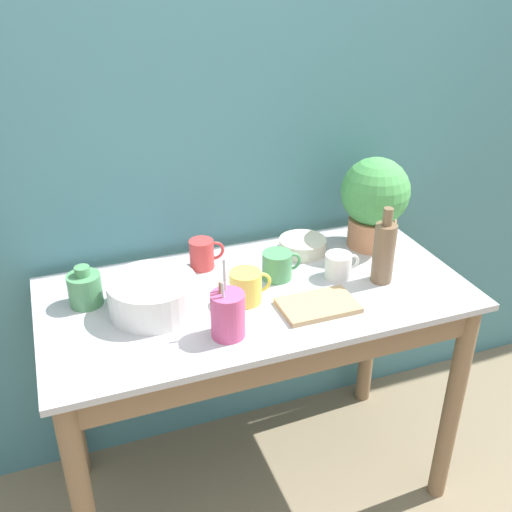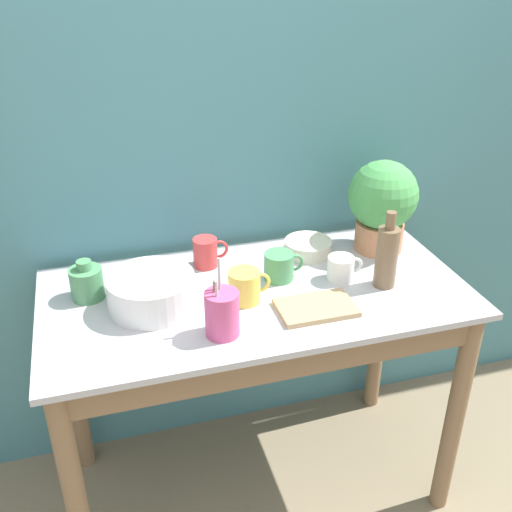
{
  "view_description": "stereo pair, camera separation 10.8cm",
  "coord_description": "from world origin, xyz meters",
  "px_view_note": "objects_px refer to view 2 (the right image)",
  "views": [
    {
      "loc": [
        -0.53,
        -1.13,
        1.76
      ],
      "look_at": [
        0.0,
        0.32,
        0.93
      ],
      "focal_mm": 42.0,
      "sensor_mm": 36.0,
      "label": 1
    },
    {
      "loc": [
        -0.43,
        -1.16,
        1.76
      ],
      "look_at": [
        0.0,
        0.32,
        0.93
      ],
      "focal_mm": 42.0,
      "sensor_mm": 36.0,
      "label": 2
    }
  ],
  "objects_px": {
    "bottle_tall": "(387,256)",
    "mug_yellow": "(245,286)",
    "bowl_small_cream": "(308,247)",
    "mug_green": "(280,266)",
    "utensil_cup": "(222,313)",
    "mug_red": "(206,252)",
    "mug_white": "(341,268)",
    "potted_plant": "(382,202)",
    "tray_board": "(316,308)",
    "bottle_short": "(87,282)",
    "bowl_wash_large": "(151,292)"
  },
  "relations": [
    {
      "from": "bottle_tall",
      "to": "mug_yellow",
      "type": "bearing_deg",
      "value": 175.56
    },
    {
      "from": "bowl_small_cream",
      "to": "mug_green",
      "type": "bearing_deg",
      "value": -137.65
    },
    {
      "from": "mug_green",
      "to": "utensil_cup",
      "type": "bearing_deg",
      "value": -135.25
    },
    {
      "from": "mug_red",
      "to": "mug_yellow",
      "type": "bearing_deg",
      "value": -74.97
    },
    {
      "from": "mug_white",
      "to": "potted_plant",
      "type": "bearing_deg",
      "value": 37.5
    },
    {
      "from": "mug_green",
      "to": "bowl_small_cream",
      "type": "distance_m",
      "value": 0.2
    },
    {
      "from": "potted_plant",
      "to": "tray_board",
      "type": "distance_m",
      "value": 0.48
    },
    {
      "from": "bowl_small_cream",
      "to": "mug_white",
      "type": "bearing_deg",
      "value": -78.78
    },
    {
      "from": "bottle_short",
      "to": "mug_white",
      "type": "relative_size",
      "value": 1.06
    },
    {
      "from": "tray_board",
      "to": "mug_white",
      "type": "bearing_deg",
      "value": 45.86
    },
    {
      "from": "mug_red",
      "to": "bowl_wash_large",
      "type": "bearing_deg",
      "value": -135.89
    },
    {
      "from": "utensil_cup",
      "to": "tray_board",
      "type": "height_order",
      "value": "utensil_cup"
    },
    {
      "from": "bottle_short",
      "to": "mug_red",
      "type": "relative_size",
      "value": 1.06
    },
    {
      "from": "bowl_small_cream",
      "to": "bottle_short",
      "type": "bearing_deg",
      "value": -173.83
    },
    {
      "from": "tray_board",
      "to": "utensil_cup",
      "type": "bearing_deg",
      "value": -172.58
    },
    {
      "from": "potted_plant",
      "to": "utensil_cup",
      "type": "bearing_deg",
      "value": -151.79
    },
    {
      "from": "bottle_tall",
      "to": "bowl_small_cream",
      "type": "height_order",
      "value": "bottle_tall"
    },
    {
      "from": "mug_yellow",
      "to": "mug_white",
      "type": "bearing_deg",
      "value": 6.36
    },
    {
      "from": "mug_white",
      "to": "mug_red",
      "type": "relative_size",
      "value": 1.0
    },
    {
      "from": "utensil_cup",
      "to": "tray_board",
      "type": "distance_m",
      "value": 0.29
    },
    {
      "from": "mug_white",
      "to": "mug_green",
      "type": "relative_size",
      "value": 0.9
    },
    {
      "from": "bottle_short",
      "to": "bowl_small_cream",
      "type": "distance_m",
      "value": 0.73
    },
    {
      "from": "bowl_wash_large",
      "to": "tray_board",
      "type": "xyz_separation_m",
      "value": [
        0.45,
        -0.15,
        -0.04
      ]
    },
    {
      "from": "mug_green",
      "to": "tray_board",
      "type": "height_order",
      "value": "mug_green"
    },
    {
      "from": "utensil_cup",
      "to": "bottle_short",
      "type": "bearing_deg",
      "value": 139.32
    },
    {
      "from": "bottle_tall",
      "to": "mug_green",
      "type": "relative_size",
      "value": 1.93
    },
    {
      "from": "mug_green",
      "to": "bowl_wash_large",
      "type": "bearing_deg",
      "value": -172.92
    },
    {
      "from": "bottle_short",
      "to": "tray_board",
      "type": "height_order",
      "value": "bottle_short"
    },
    {
      "from": "bottle_short",
      "to": "bottle_tall",
      "type": "bearing_deg",
      "value": -11.73
    },
    {
      "from": "mug_red",
      "to": "utensil_cup",
      "type": "height_order",
      "value": "utensil_cup"
    },
    {
      "from": "mug_white",
      "to": "bowl_small_cream",
      "type": "distance_m",
      "value": 0.19
    },
    {
      "from": "mug_red",
      "to": "tray_board",
      "type": "height_order",
      "value": "mug_red"
    },
    {
      "from": "bowl_wash_large",
      "to": "mug_green",
      "type": "relative_size",
      "value": 1.98
    },
    {
      "from": "bottle_tall",
      "to": "bowl_small_cream",
      "type": "xyz_separation_m",
      "value": [
        -0.15,
        0.26,
        -0.08
      ]
    },
    {
      "from": "potted_plant",
      "to": "bottle_short",
      "type": "relative_size",
      "value": 2.56
    },
    {
      "from": "mug_red",
      "to": "mug_green",
      "type": "relative_size",
      "value": 0.91
    },
    {
      "from": "mug_yellow",
      "to": "tray_board",
      "type": "xyz_separation_m",
      "value": [
        0.18,
        -0.11,
        -0.04
      ]
    },
    {
      "from": "utensil_cup",
      "to": "bowl_wash_large",
      "type": "bearing_deg",
      "value": 130.99
    },
    {
      "from": "bottle_short",
      "to": "bowl_small_cream",
      "type": "height_order",
      "value": "bottle_short"
    },
    {
      "from": "mug_red",
      "to": "mug_green",
      "type": "height_order",
      "value": "mug_red"
    },
    {
      "from": "bowl_wash_large",
      "to": "potted_plant",
      "type": "bearing_deg",
      "value": 10.68
    },
    {
      "from": "mug_white",
      "to": "tray_board",
      "type": "xyz_separation_m",
      "value": [
        -0.14,
        -0.14,
        -0.03
      ]
    },
    {
      "from": "utensil_cup",
      "to": "mug_yellow",
      "type": "bearing_deg",
      "value": 54.4
    },
    {
      "from": "mug_red",
      "to": "bowl_small_cream",
      "type": "relative_size",
      "value": 0.72
    },
    {
      "from": "bottle_tall",
      "to": "bowl_small_cream",
      "type": "relative_size",
      "value": 1.54
    },
    {
      "from": "bottle_short",
      "to": "mug_green",
      "type": "distance_m",
      "value": 0.58
    },
    {
      "from": "bottle_tall",
      "to": "bowl_small_cream",
      "type": "bearing_deg",
      "value": 120.11
    },
    {
      "from": "bowl_small_cream",
      "to": "tray_board",
      "type": "distance_m",
      "value": 0.35
    },
    {
      "from": "bowl_wash_large",
      "to": "bowl_small_cream",
      "type": "distance_m",
      "value": 0.58
    },
    {
      "from": "bottle_short",
      "to": "utensil_cup",
      "type": "distance_m",
      "value": 0.45
    }
  ]
}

